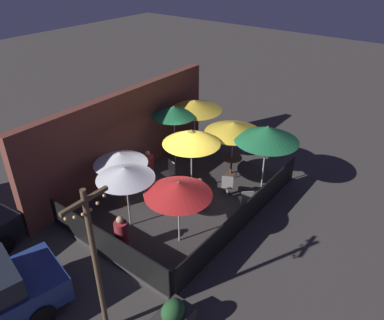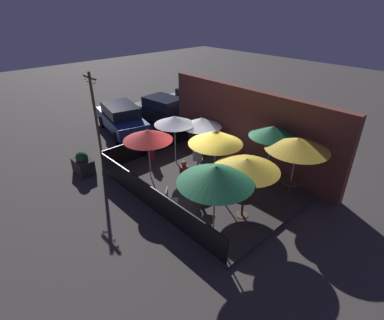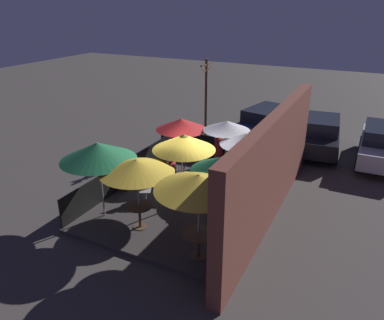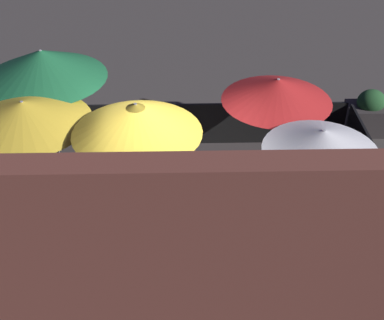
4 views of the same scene
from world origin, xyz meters
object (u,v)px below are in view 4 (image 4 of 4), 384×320
at_px(patio_chair_1, 234,226).
at_px(patio_chair_3, 151,241).
at_px(patio_umbrella_5, 43,64).
at_px(patron_1, 357,185).
at_px(patio_umbrella_4, 277,90).
at_px(dining_table_0, 277,255).
at_px(patron_2, 185,169).
at_px(patio_umbrella_1, 24,112).
at_px(patio_chair_0, 145,132).
at_px(planter_box, 368,114).
at_px(dining_table_1, 39,182).
at_px(patio_umbrella_0, 286,190).
at_px(patio_chair_2, 121,162).
at_px(patio_umbrella_7, 136,118).
at_px(patio_umbrella_3, 322,141).
at_px(patio_umbrella_6, 28,190).
at_px(patron_0, 157,289).

xyz_separation_m(patio_chair_1, patio_chair_3, (1.33, 0.33, 0.02)).
relative_size(patio_umbrella_5, patron_1, 1.91).
height_order(patio_umbrella_4, dining_table_0, patio_umbrella_4).
bearing_deg(patron_2, dining_table_0, -3.51).
height_order(patio_umbrella_1, patio_chair_1, patio_umbrella_1).
bearing_deg(patio_chair_0, planter_box, 147.02).
distance_m(dining_table_1, patio_chair_3, 2.48).
relative_size(patio_umbrella_0, patio_chair_2, 2.25).
bearing_deg(patio_chair_2, dining_table_0, 107.42).
bearing_deg(dining_table_1, patio_chair_2, -152.76).
relative_size(patio_umbrella_1, patio_umbrella_7, 0.90).
xyz_separation_m(patio_umbrella_3, patron_1, (-0.96, -0.69, -1.41)).
bearing_deg(patron_1, patron_2, 175.66).
xyz_separation_m(patio_umbrella_6, dining_table_1, (0.64, -2.32, -1.69)).
xyz_separation_m(patio_umbrella_3, patio_chair_3, (2.59, 0.54, -1.46)).
height_order(patio_umbrella_5, patio_umbrella_6, patio_umbrella_6).
bearing_deg(patio_chair_3, dining_table_1, 157.32).
relative_size(patio_umbrella_5, patron_0, 2.13).
distance_m(patio_umbrella_0, patio_chair_0, 4.36).
distance_m(patio_umbrella_6, patio_chair_3, 2.40).
distance_m(patio_umbrella_1, patio_chair_3, 2.89).
height_order(patio_umbrella_7, patron_2, patio_umbrella_7).
height_order(patio_umbrella_4, patio_chair_3, patio_umbrella_4).
xyz_separation_m(patron_1, patron_2, (2.99, -0.58, -0.01)).
xyz_separation_m(patio_umbrella_1, dining_table_1, (0.00, 0.00, -1.43)).
bearing_deg(patio_chair_3, patio_umbrella_5, 137.65).
bearing_deg(patron_2, patio_chair_1, -6.90).
bearing_deg(patio_umbrella_0, patio_chair_1, -53.17).
height_order(dining_table_1, patio_chair_3, patio_chair_3).
relative_size(patio_umbrella_3, patio_chair_1, 2.35).
bearing_deg(patio_chair_0, patron_2, 77.11).
height_order(dining_table_0, patron_2, patron_2).
distance_m(patio_umbrella_4, patron_2, 2.17).
height_order(patio_umbrella_1, planter_box, patio_umbrella_1).
bearing_deg(planter_box, patio_umbrella_4, 36.54).
relative_size(dining_table_1, patio_chair_3, 0.83).
bearing_deg(dining_table_1, patron_0, 132.04).
relative_size(dining_table_0, patron_0, 0.67).
bearing_deg(patio_chair_3, patio_umbrella_4, 58.42).
relative_size(patio_chair_0, patron_0, 0.81).
height_order(patio_umbrella_6, planter_box, patio_umbrella_6).
bearing_deg(patio_chair_2, patio_umbrella_1, 0.00).
relative_size(patio_umbrella_6, patron_0, 2.15).
height_order(patio_umbrella_0, patron_1, patio_umbrella_0).
relative_size(patio_umbrella_0, patron_2, 1.65).
xyz_separation_m(patio_umbrella_4, patio_umbrella_7, (2.37, 1.35, 0.27)).
bearing_deg(patron_2, patio_chair_2, -139.88).
bearing_deg(patio_umbrella_5, patron_2, 158.23).
bearing_deg(patio_umbrella_7, patio_umbrella_4, -150.38).
relative_size(patio_umbrella_1, dining_table_1, 2.79).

